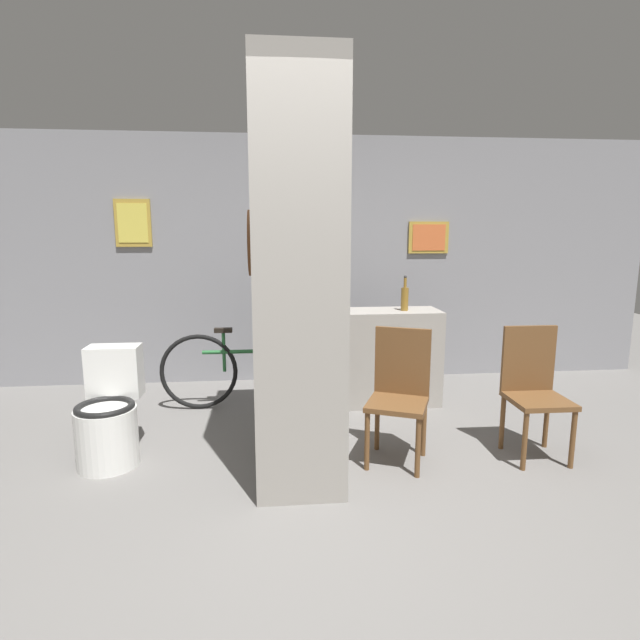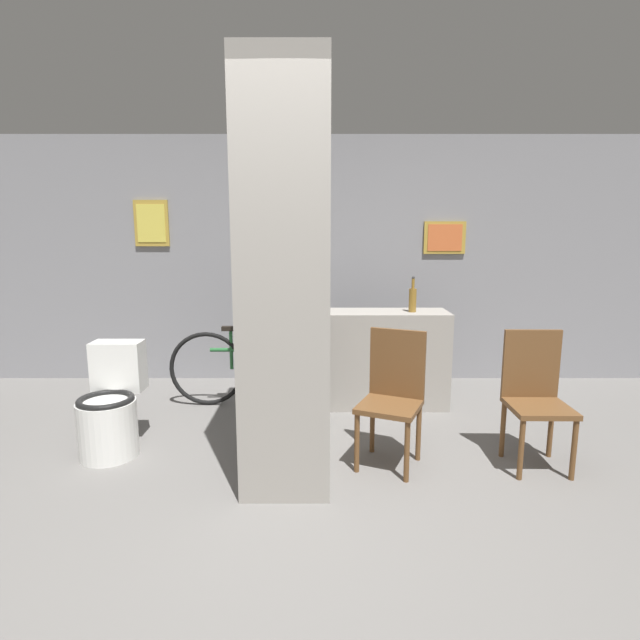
% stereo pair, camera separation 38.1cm
% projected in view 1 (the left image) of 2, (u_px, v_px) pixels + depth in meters
% --- Properties ---
extents(ground_plane, '(14.00, 14.00, 0.00)m').
position_uv_depth(ground_plane, '(309.00, 505.00, 3.00)').
color(ground_plane, slate).
extents(wall_back, '(8.00, 0.09, 2.60)m').
position_uv_depth(wall_back, '(290.00, 261.00, 5.34)').
color(wall_back, gray).
rests_on(wall_back, ground_plane).
extents(pillar_center, '(0.58, 1.18, 2.60)m').
position_uv_depth(pillar_center, '(296.00, 280.00, 3.34)').
color(pillar_center, gray).
rests_on(pillar_center, ground_plane).
extents(counter_shelf, '(1.30, 0.44, 0.89)m').
position_uv_depth(counter_shelf, '(370.00, 357.00, 4.71)').
color(counter_shelf, gray).
rests_on(counter_shelf, ground_plane).
extents(toilet, '(0.42, 0.58, 0.80)m').
position_uv_depth(toilet, '(109.00, 417.00, 3.52)').
color(toilet, white).
rests_on(toilet, ground_plane).
extents(chair_near_pillar, '(0.52, 0.52, 0.94)m').
position_uv_depth(chair_near_pillar, '(399.00, 390.00, 3.53)').
color(chair_near_pillar, brown).
rests_on(chair_near_pillar, ground_plane).
extents(chair_by_doorway, '(0.40, 0.40, 0.94)m').
position_uv_depth(chair_by_doorway, '(534.00, 387.00, 3.61)').
color(chair_by_doorway, brown).
rests_on(chair_by_doorway, ground_plane).
extents(bicycle, '(1.63, 0.42, 0.76)m').
position_uv_depth(bicycle, '(250.00, 369.00, 4.60)').
color(bicycle, black).
rests_on(bicycle, ground_plane).
extents(bottle_tall, '(0.07, 0.07, 0.33)m').
position_uv_depth(bottle_tall, '(405.00, 298.00, 4.60)').
color(bottle_tall, olive).
rests_on(bottle_tall, counter_shelf).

